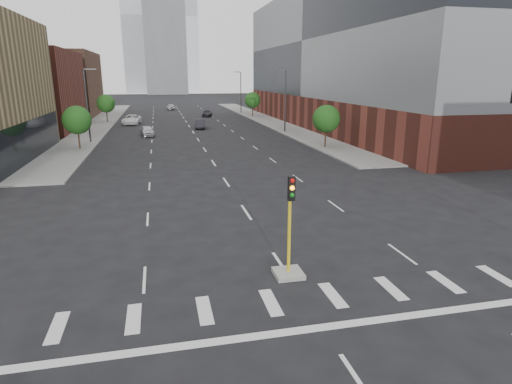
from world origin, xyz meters
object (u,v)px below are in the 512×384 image
object	(u,v)px
car_mid_right	(200,124)
car_deep_right	(207,113)
median_traffic_signal	(289,255)
car_distant	(171,107)
car_near_left	(147,131)
car_far_left	(132,120)

from	to	relation	value
car_mid_right	car_deep_right	world-z (taller)	car_mid_right
median_traffic_signal	car_deep_right	xyz separation A→B (m)	(5.01, 73.98, -0.28)
car_mid_right	car_deep_right	distance (m)	20.88
car_distant	car_near_left	bearing A→B (deg)	-99.93
car_distant	car_far_left	bearing A→B (deg)	-107.91
car_mid_right	car_far_left	distance (m)	14.06
car_near_left	median_traffic_signal	bearing A→B (deg)	-89.36
car_far_left	median_traffic_signal	bearing A→B (deg)	-74.99
car_far_left	car_distant	distance (m)	32.55
median_traffic_signal	car_deep_right	distance (m)	74.15
car_near_left	car_distant	bearing A→B (deg)	76.60
median_traffic_signal	car_near_left	bearing A→B (deg)	98.16
car_mid_right	median_traffic_signal	bearing A→B (deg)	-85.93
car_near_left	car_distant	xyz separation A→B (m)	(4.90, 47.55, 0.00)
median_traffic_signal	car_distant	world-z (taller)	median_traffic_signal
median_traffic_signal	car_distant	distance (m)	93.73
car_mid_right	car_near_left	bearing A→B (deg)	-132.64
car_mid_right	car_deep_right	size ratio (longest dim) A/B	0.94
median_traffic_signal	car_mid_right	distance (m)	53.41
car_mid_right	car_distant	bearing A→B (deg)	100.25
median_traffic_signal	car_far_left	bearing A→B (deg)	98.71
car_far_left	car_deep_right	size ratio (longest dim) A/B	1.24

